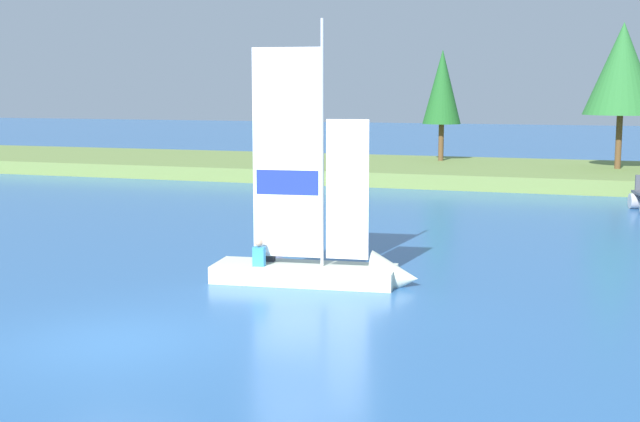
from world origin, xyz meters
TOP-DOWN VIEW (x-y plane):
  - ground_plane at (0.00, 0.00)m, footprint 200.00×200.00m
  - shore_bank at (0.00, 31.02)m, footprint 80.00×10.93m
  - shoreline_tree_left at (-0.20, 33.42)m, footprint 2.07×2.07m
  - shoreline_tree_midleft at (8.94, 31.39)m, footprint 3.60×3.60m
  - sailboat at (2.40, 5.91)m, footprint 5.05×1.87m
  - channel_buoy at (-0.49, 9.59)m, footprint 0.39×0.39m

SIDE VIEW (x-z plane):
  - ground_plane at x=0.00m, z-range 0.00..0.00m
  - channel_buoy at x=-0.49m, z-range 0.00..0.39m
  - shore_bank at x=0.00m, z-range 0.00..0.70m
  - sailboat at x=2.40m, z-range -2.87..3.77m
  - shoreline_tree_left at x=-0.20m, z-range 1.67..7.67m
  - shoreline_tree_midleft at x=8.94m, z-range 2.01..9.09m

